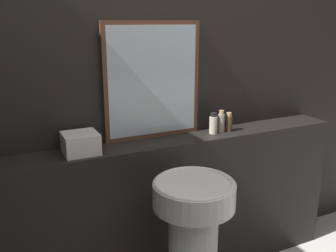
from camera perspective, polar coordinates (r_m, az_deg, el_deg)
name	(u,v)px	position (r m, az deg, el deg)	size (l,w,h in m)	color
wall_back	(157,84)	(2.27, -1.76, 6.49)	(8.00, 0.06, 2.50)	black
vanity_counter	(167,211)	(2.39, -0.10, -12.88)	(2.38, 0.24, 0.94)	black
pedestal_sink	(193,242)	(2.03, 3.84, -17.17)	(0.42, 0.42, 0.85)	white
mirror	(153,81)	(2.20, -2.35, 6.89)	(0.60, 0.03, 0.68)	#563323
towel_stack	(81,143)	(2.03, -13.19, -2.56)	(0.18, 0.18, 0.11)	silver
shampoo_bottle	(213,124)	(2.34, 6.92, 0.31)	(0.05, 0.05, 0.13)	beige
conditioner_bottle	(221,122)	(2.37, 8.12, 0.58)	(0.04, 0.04, 0.14)	gray
lotion_bottle	(229,123)	(2.40, 9.23, 0.52)	(0.05, 0.05, 0.12)	#4C3823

